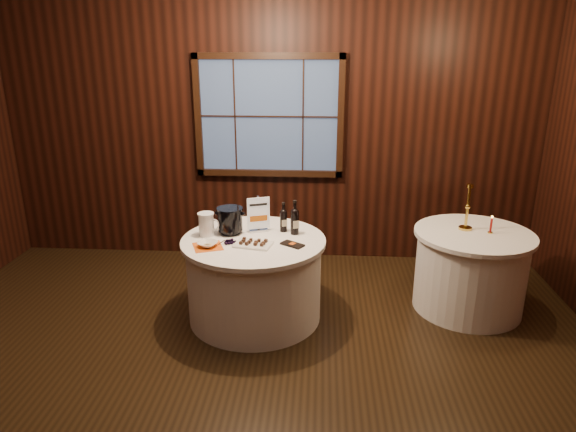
# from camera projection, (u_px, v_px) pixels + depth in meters

# --- Properties ---
(ground) EXTENTS (6.00, 6.00, 0.00)m
(ground) POSITION_uv_depth(u_px,v_px,m) (238.00, 383.00, 3.83)
(ground) COLOR black
(ground) RESTS_ON ground
(back_wall) EXTENTS (6.00, 0.10, 3.00)m
(back_wall) POSITION_uv_depth(u_px,v_px,m) (269.00, 126.00, 5.69)
(back_wall) COLOR black
(back_wall) RESTS_ON ground
(main_table) EXTENTS (1.28, 1.28, 0.77)m
(main_table) POSITION_uv_depth(u_px,v_px,m) (254.00, 278.00, 4.65)
(main_table) COLOR white
(main_table) RESTS_ON ground
(side_table) EXTENTS (1.08, 1.08, 0.77)m
(side_table) POSITION_uv_depth(u_px,v_px,m) (470.00, 270.00, 4.81)
(side_table) COLOR white
(side_table) RESTS_ON ground
(sign_stand) EXTENTS (0.20, 0.15, 0.34)m
(sign_stand) POSITION_uv_depth(u_px,v_px,m) (258.00, 219.00, 4.68)
(sign_stand) COLOR #B9B8C0
(sign_stand) RESTS_ON main_table
(port_bottle_left) EXTENTS (0.07, 0.08, 0.28)m
(port_bottle_left) POSITION_uv_depth(u_px,v_px,m) (283.00, 219.00, 4.68)
(port_bottle_left) COLOR black
(port_bottle_left) RESTS_ON main_table
(port_bottle_right) EXTENTS (0.08, 0.09, 0.32)m
(port_bottle_right) POSITION_uv_depth(u_px,v_px,m) (295.00, 220.00, 4.61)
(port_bottle_right) COLOR black
(port_bottle_right) RESTS_ON main_table
(ice_bucket) EXTENTS (0.24, 0.24, 0.24)m
(ice_bucket) POSITION_uv_depth(u_px,v_px,m) (230.00, 220.00, 4.63)
(ice_bucket) COLOR black
(ice_bucket) RESTS_ON main_table
(chocolate_plate) EXTENTS (0.35, 0.27, 0.04)m
(chocolate_plate) POSITION_uv_depth(u_px,v_px,m) (253.00, 243.00, 4.38)
(chocolate_plate) COLOR white
(chocolate_plate) RESTS_ON main_table
(chocolate_box) EXTENTS (0.22, 0.19, 0.02)m
(chocolate_box) POSITION_uv_depth(u_px,v_px,m) (292.00, 244.00, 4.38)
(chocolate_box) COLOR black
(chocolate_box) RESTS_ON main_table
(grape_bunch) EXTENTS (0.17, 0.10, 0.04)m
(grape_bunch) POSITION_uv_depth(u_px,v_px,m) (230.00, 242.00, 4.40)
(grape_bunch) COLOR black
(grape_bunch) RESTS_ON main_table
(glass_pitcher) EXTENTS (0.20, 0.15, 0.21)m
(glass_pitcher) POSITION_uv_depth(u_px,v_px,m) (207.00, 224.00, 4.58)
(glass_pitcher) COLOR white
(glass_pitcher) RESTS_ON main_table
(orange_napkin) EXTENTS (0.30, 0.30, 0.00)m
(orange_napkin) POSITION_uv_depth(u_px,v_px,m) (208.00, 247.00, 4.36)
(orange_napkin) COLOR #DA5612
(orange_napkin) RESTS_ON main_table
(cracker_bowl) EXTENTS (0.21, 0.21, 0.04)m
(cracker_bowl) POSITION_uv_depth(u_px,v_px,m) (208.00, 244.00, 4.35)
(cracker_bowl) COLOR white
(cracker_bowl) RESTS_ON orange_napkin
(brass_candlestick) EXTENTS (0.12, 0.12, 0.43)m
(brass_candlestick) POSITION_uv_depth(u_px,v_px,m) (467.00, 213.00, 4.72)
(brass_candlestick) COLOR gold
(brass_candlestick) RESTS_ON side_table
(red_candle) EXTENTS (0.05, 0.05, 0.17)m
(red_candle) POSITION_uv_depth(u_px,v_px,m) (491.00, 226.00, 4.65)
(red_candle) COLOR gold
(red_candle) RESTS_ON side_table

